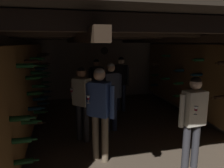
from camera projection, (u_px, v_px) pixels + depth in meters
ground_plane at (120, 130)px, 5.09m from camera, size 8.40×8.40×0.00m
room_shell at (118, 71)px, 5.07m from camera, size 4.72×6.52×2.41m
wine_crate_stack at (106, 96)px, 7.17m from camera, size 0.52×0.35×0.60m
display_bottle at (106, 83)px, 7.06m from camera, size 0.08×0.08×0.35m
person_host_center at (111, 91)px, 4.83m from camera, size 0.53×0.37×1.65m
person_guest_far_left at (97, 81)px, 6.24m from camera, size 0.50×0.34×1.61m
person_guest_near_right at (193, 115)px, 3.35m from camera, size 0.54×0.35×1.57m
person_guest_mid_left at (82, 98)px, 4.35m from camera, size 0.45×0.40×1.60m
person_guest_far_right at (121, 79)px, 6.33m from camera, size 0.40×0.41×1.67m
person_guest_near_left at (100, 106)px, 3.58m from camera, size 0.46×0.38×1.68m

